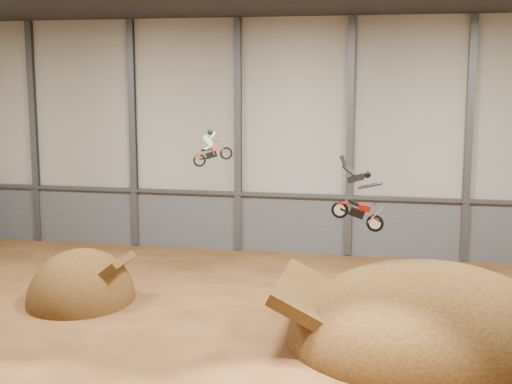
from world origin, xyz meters
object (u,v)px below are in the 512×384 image
at_px(landing_ramp, 427,344).
at_px(fmx_rider_b, 355,194).
at_px(takeoff_ramp, 82,301).
at_px(fmx_rider_a, 214,145).

xyz_separation_m(landing_ramp, fmx_rider_b, (-3.05, 0.87, 5.87)).
bearing_deg(takeoff_ramp, fmx_rider_b, -7.15).
relative_size(takeoff_ramp, landing_ramp, 0.51).
relative_size(landing_ramp, fmx_rider_b, 3.83).
bearing_deg(landing_ramp, takeoff_ramp, 171.15).
bearing_deg(fmx_rider_b, fmx_rider_a, 153.66).
distance_m(fmx_rider_a, fmx_rider_b, 8.56).
xyz_separation_m(takeoff_ramp, fmx_rider_b, (12.94, -1.62, 5.87)).
height_order(takeoff_ramp, landing_ramp, landing_ramp).
xyz_separation_m(takeoff_ramp, landing_ramp, (15.99, -2.49, 0.00)).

